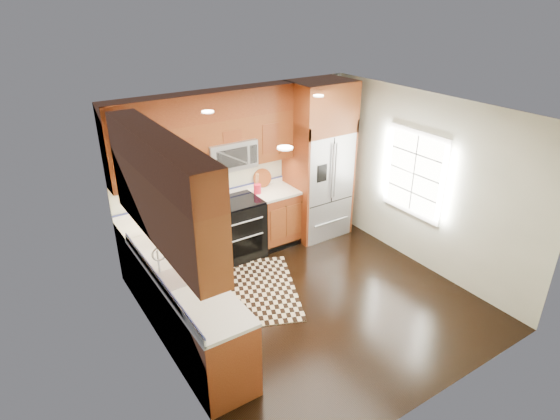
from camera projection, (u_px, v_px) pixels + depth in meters
ground at (312, 302)px, 6.37m from camera, size 4.00×4.00×0.00m
wall_back at (238, 170)px, 7.32m from camera, size 4.00×0.02×2.60m
wall_left at (161, 264)px, 4.82m from camera, size 0.02×4.00×2.60m
wall_right at (425, 184)px, 6.80m from camera, size 0.02×4.00×2.60m
window at (415, 173)px, 6.90m from camera, size 0.04×1.10×1.30m
base_cabinets at (199, 271)px, 6.25m from camera, size 2.85×3.00×0.90m
countertop at (203, 234)px, 6.20m from camera, size 2.86×3.01×0.04m
upper_cabinets at (190, 154)px, 5.75m from camera, size 2.85×3.00×1.15m
range at (237, 229)px, 7.30m from camera, size 0.76×0.67×0.95m
microwave at (229, 154)px, 6.89m from camera, size 0.76×0.40×0.42m
refrigerator at (319, 161)px, 7.68m from camera, size 0.98×0.75×2.60m
sink_faucet at (179, 271)px, 5.26m from camera, size 0.54×0.44×0.37m
rug at (261, 289)px, 6.64m from camera, size 1.52×1.87×0.01m
knife_block at (205, 199)px, 6.94m from camera, size 0.10×0.13×0.25m
utensil_crock at (257, 187)px, 7.33m from camera, size 0.15×0.15×0.33m
cutting_board at (262, 186)px, 7.62m from camera, size 0.35×0.35×0.02m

